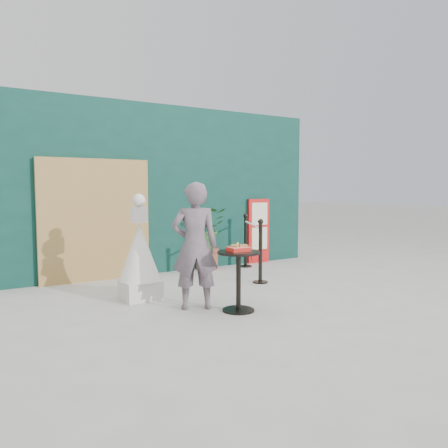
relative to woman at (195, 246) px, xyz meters
The scene contains 10 objects.
ground 1.28m from the woman, 37.49° to the right, with size 60.00×60.00×0.00m, color #ADAAA5.
back_wall 2.75m from the woman, 72.69° to the left, with size 6.00×0.30×3.00m, color #0B322B.
bamboo_fence 2.42m from the woman, 104.60° to the left, with size 1.80×0.08×2.00m, color tan.
woman is the anchor object (origin of this frame).
menu_board 3.57m from the woman, 41.07° to the left, with size 0.50×0.07×1.30m.
statue 0.94m from the woman, 117.58° to the left, with size 0.56×0.56×1.45m.
cafe_table 0.63m from the woman, 43.23° to the right, with size 0.52×0.52×0.75m.
food_basket 0.56m from the woman, 42.91° to the right, with size 0.26×0.19×0.11m.
planter 2.68m from the woman, 57.53° to the left, with size 0.68×0.59×1.16m.
stanchion_barrier 2.40m from the woman, 37.09° to the left, with size 0.84×1.54×1.03m.
Camera 1 is at (-3.32, -4.22, 1.53)m, focal length 35.00 mm.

